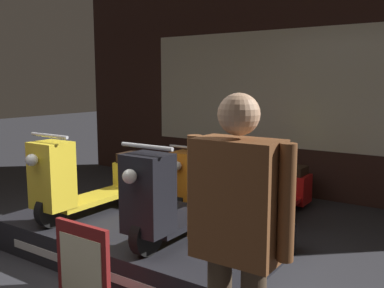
{
  "coord_description": "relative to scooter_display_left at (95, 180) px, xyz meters",
  "views": [
    {
      "loc": [
        2.66,
        -1.95,
        1.67
      ],
      "look_at": [
        -0.01,
        1.97,
        0.97
      ],
      "focal_mm": 40.0,
      "sensor_mm": 36.0,
      "label": 1
    }
  ],
  "objects": [
    {
      "name": "scooter_backrow_1",
      "position": [
        1.29,
        1.73,
        -0.3
      ],
      "size": [
        0.5,
        1.59,
        0.88
      ],
      "color": "black",
      "rests_on": "ground_plane"
    },
    {
      "name": "shop_wall_back",
      "position": [
        0.62,
        2.92,
        0.95
      ],
      "size": [
        7.28,
        0.09,
        3.2
      ],
      "color": "#331E19",
      "rests_on": "ground_plane"
    },
    {
      "name": "scooter_display_left",
      "position": [
        0.0,
        0.0,
        0.0
      ],
      "size": [
        0.5,
        1.59,
        0.88
      ],
      "color": "black",
      "rests_on": "display_platform"
    },
    {
      "name": "display_platform",
      "position": [
        0.58,
        0.04,
        -0.5
      ],
      "size": [
        2.59,
        1.58,
        0.3
      ],
      "color": "black",
      "rests_on": "ground_plane"
    },
    {
      "name": "scooter_display_right",
      "position": [
        1.17,
        0.0,
        0.0
      ],
      "size": [
        0.5,
        1.59,
        0.88
      ],
      "color": "black",
      "rests_on": "display_platform"
    },
    {
      "name": "scooter_backrow_0",
      "position": [
        0.33,
        1.73,
        -0.3
      ],
      "size": [
        0.5,
        1.59,
        0.88
      ],
      "color": "black",
      "rests_on": "ground_plane"
    },
    {
      "name": "person_right_browsing",
      "position": [
        2.3,
        -1.18,
        0.3
      ],
      "size": [
        0.6,
        0.24,
        1.61
      ],
      "color": "#473828",
      "rests_on": "ground_plane"
    },
    {
      "name": "price_sign_board",
      "position": [
        1.08,
        -1.14,
        -0.29
      ],
      "size": [
        0.5,
        0.04,
        0.7
      ],
      "color": "maroon",
      "rests_on": "ground_plane"
    }
  ]
}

